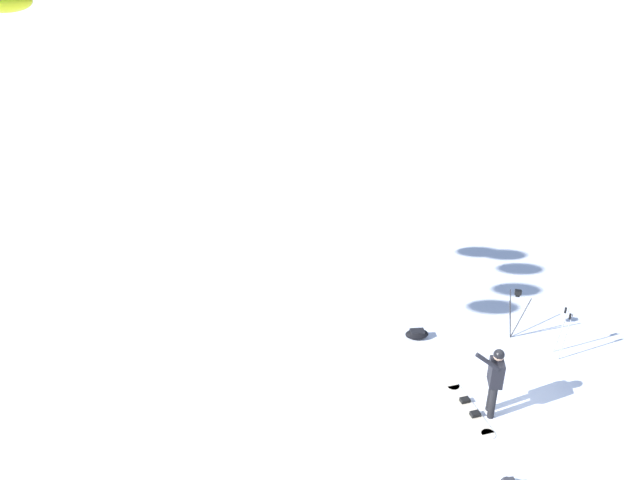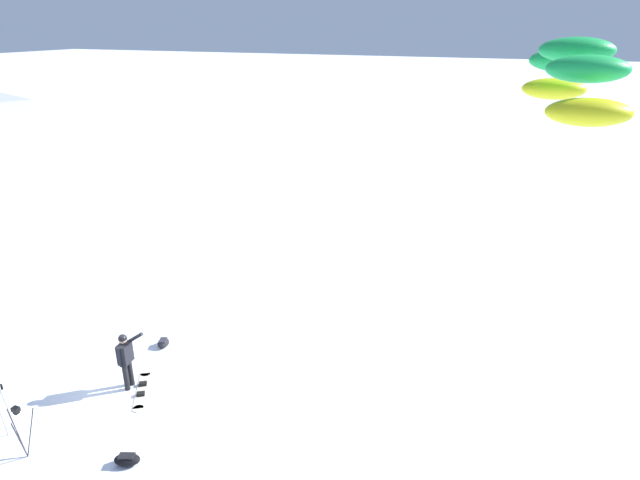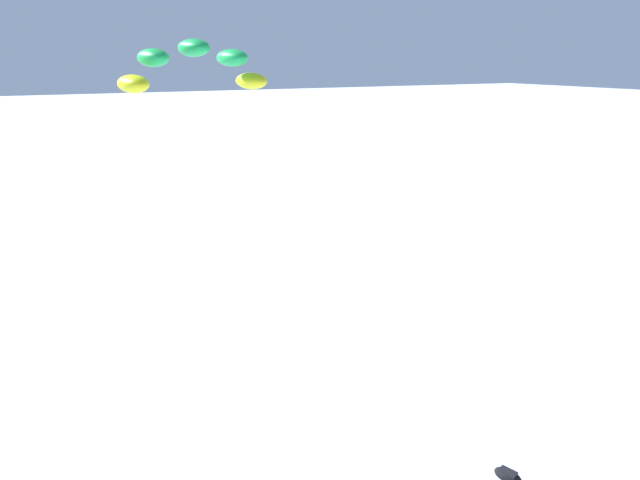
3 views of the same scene
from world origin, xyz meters
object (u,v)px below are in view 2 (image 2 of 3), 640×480
object	(u,v)px
gear_bag_large	(127,459)
ski_poles	(2,403)
traction_kite	(573,76)
snowboard	(142,390)
camera_tripod	(19,422)
snowboarder	(126,356)
gear_bag_small	(163,343)

from	to	relation	value
gear_bag_large	ski_poles	xyz separation A→B (m)	(-0.23, 3.37, 0.70)
traction_kite	gear_bag_large	distance (m)	12.04
snowboard	gear_bag_large	xyz separation A→B (m)	(-2.24, -1.41, 0.11)
gear_bag_large	camera_tripod	distance (m)	2.51
snowboarder	traction_kite	xyz separation A→B (m)	(1.72, -9.72, 7.30)
snowboarder	camera_tripod	xyz separation A→B (m)	(-2.92, 0.45, -0.01)
snowboard	camera_tripod	size ratio (longest dim) A/B	1.15
gear_bag_small	traction_kite	bearing A→B (deg)	-91.48
snowboarder	gear_bag_large	world-z (taller)	snowboarder
snowboard	camera_tripod	distance (m)	3.17
snowboarder	gear_bag_small	distance (m)	2.20
traction_kite	ski_poles	xyz separation A→B (m)	(-4.19, 11.29, -7.46)
gear_bag_large	gear_bag_small	xyz separation A→B (m)	(4.23, 2.21, -0.01)
snowboarder	snowboard	distance (m)	1.05
snowboarder	ski_poles	world-z (taller)	snowboarder
camera_tripod	gear_bag_small	world-z (taller)	camera_tripod
gear_bag_large	ski_poles	size ratio (longest dim) A/B	0.52
snowboard	traction_kite	bearing A→B (deg)	-79.46
gear_bag_small	ski_poles	xyz separation A→B (m)	(-4.46, 1.16, 0.71)
snowboarder	camera_tripod	size ratio (longest dim) A/B	1.21
camera_tripod	snowboard	bearing A→B (deg)	-16.32
snowboarder	snowboard	bearing A→B (deg)	-91.63
snowboard	camera_tripod	xyz separation A→B (m)	(-2.90, 0.85, 0.96)
snowboard	gear_bag_large	world-z (taller)	gear_bag_large
traction_kite	gear_bag_small	xyz separation A→B (m)	(0.26, 10.13, -8.17)
snowboarder	gear_bag_small	bearing A→B (deg)	11.51
snowboarder	gear_bag_large	size ratio (longest dim) A/B	2.51
gear_bag_small	camera_tripod	bearing A→B (deg)	179.42
gear_bag_small	ski_poles	distance (m)	4.66
snowboard	ski_poles	xyz separation A→B (m)	(-2.46, 1.96, 0.81)
traction_kite	gear_bag_small	distance (m)	13.01
traction_kite	ski_poles	size ratio (longest dim) A/B	3.19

